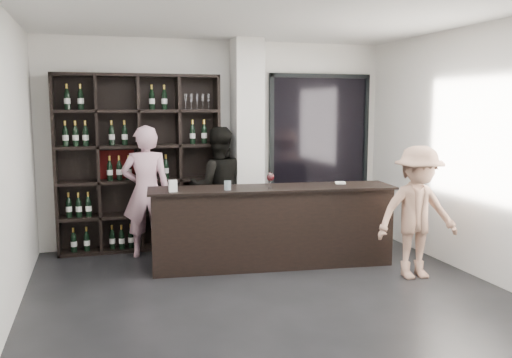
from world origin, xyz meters
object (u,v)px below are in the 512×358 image
object	(u,v)px
customer	(417,213)
taster_pink	(146,192)
wine_shelf	(139,163)
tasting_counter	(272,226)
taster_black	(218,188)

from	to	relation	value
customer	taster_pink	bearing A→B (deg)	151.21
wine_shelf	tasting_counter	size ratio (longest dim) A/B	0.80
wine_shelf	tasting_counter	xyz separation A→B (m)	(1.50, -1.26, -0.70)
tasting_counter	taster_pink	distance (m)	1.74
wine_shelf	tasting_counter	world-z (taller)	wine_shelf
wine_shelf	customer	xyz separation A→B (m)	(2.95, -2.17, -0.43)
taster_black	customer	distance (m)	2.74
wine_shelf	customer	bearing A→B (deg)	-36.27
taster_black	customer	size ratio (longest dim) A/B	1.11
customer	taster_black	bearing A→B (deg)	136.85
tasting_counter	taster_black	xyz separation A→B (m)	(-0.45, 1.07, 0.35)
tasting_counter	customer	bearing A→B (deg)	-26.12
wine_shelf	taster_pink	distance (m)	0.50
customer	wine_shelf	bearing A→B (deg)	146.70
tasting_counter	customer	world-z (taller)	customer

